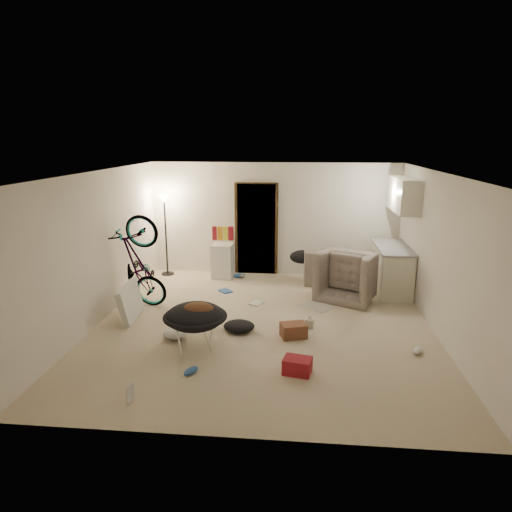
# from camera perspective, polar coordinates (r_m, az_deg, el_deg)

# --- Properties ---
(floor) EXTENTS (5.50, 6.00, 0.02)m
(floor) POSITION_cam_1_polar(r_m,az_deg,el_deg) (7.71, 0.94, -8.57)
(floor) COLOR beige
(floor) RESTS_ON ground
(ceiling) EXTENTS (5.50, 6.00, 0.02)m
(ceiling) POSITION_cam_1_polar(r_m,az_deg,el_deg) (7.10, 1.02, 10.47)
(ceiling) COLOR white
(ceiling) RESTS_ON wall_back
(wall_back) EXTENTS (5.50, 0.02, 2.50)m
(wall_back) POSITION_cam_1_polar(r_m,az_deg,el_deg) (10.24, 2.31, 4.63)
(wall_back) COLOR white
(wall_back) RESTS_ON floor
(wall_front) EXTENTS (5.50, 0.02, 2.50)m
(wall_front) POSITION_cam_1_polar(r_m,az_deg,el_deg) (4.46, -2.11, -8.81)
(wall_front) COLOR white
(wall_front) RESTS_ON floor
(wall_left) EXTENTS (0.02, 6.00, 2.50)m
(wall_left) POSITION_cam_1_polar(r_m,az_deg,el_deg) (8.00, -19.14, 0.99)
(wall_left) COLOR white
(wall_left) RESTS_ON floor
(wall_right) EXTENTS (0.02, 6.00, 2.50)m
(wall_right) POSITION_cam_1_polar(r_m,az_deg,el_deg) (7.61, 22.18, 0.04)
(wall_right) COLOR white
(wall_right) RESTS_ON floor
(doorway) EXTENTS (0.85, 0.10, 2.04)m
(doorway) POSITION_cam_1_polar(r_m,az_deg,el_deg) (10.28, 0.05, 3.36)
(doorway) COLOR black
(doorway) RESTS_ON floor
(door_trim) EXTENTS (0.97, 0.04, 2.10)m
(door_trim) POSITION_cam_1_polar(r_m,az_deg,el_deg) (10.25, 0.04, 3.33)
(door_trim) COLOR #382613
(door_trim) RESTS_ON floor
(floor_lamp) EXTENTS (0.28, 0.28, 1.81)m
(floor_lamp) POSITION_cam_1_polar(r_m,az_deg,el_deg) (10.30, -11.31, 4.73)
(floor_lamp) COLOR black
(floor_lamp) RESTS_ON floor
(kitchen_counter) EXTENTS (0.60, 1.50, 0.88)m
(kitchen_counter) POSITION_cam_1_polar(r_m,az_deg,el_deg) (9.61, 16.54, -1.61)
(kitchen_counter) COLOR silver
(kitchen_counter) RESTS_ON floor
(counter_top) EXTENTS (0.64, 1.54, 0.04)m
(counter_top) POSITION_cam_1_polar(r_m,az_deg,el_deg) (9.50, 16.74, 1.06)
(counter_top) COLOR gray
(counter_top) RESTS_ON kitchen_counter
(kitchen_uppers) EXTENTS (0.38, 1.40, 0.65)m
(kitchen_uppers) POSITION_cam_1_polar(r_m,az_deg,el_deg) (9.35, 17.99, 7.31)
(kitchen_uppers) COLOR silver
(kitchen_uppers) RESTS_ON wall_right
(sofa) EXTENTS (1.89, 0.82, 0.54)m
(sofa) POSITION_cam_1_polar(r_m,az_deg,el_deg) (9.96, 11.29, -1.72)
(sofa) COLOR #353D35
(sofa) RESTS_ON floor
(armchair) EXTENTS (1.38, 1.32, 0.70)m
(armchair) POSITION_cam_1_polar(r_m,az_deg,el_deg) (9.10, 11.93, -2.81)
(armchair) COLOR #353D35
(armchair) RESTS_ON floor
(bicycle) EXTENTS (1.86, 1.00, 1.02)m
(bicycle) POSITION_cam_1_polar(r_m,az_deg,el_deg) (8.54, -14.32, -3.28)
(bicycle) COLOR black
(bicycle) RESTS_ON floor
(book_asset) EXTENTS (0.25, 0.20, 0.02)m
(book_asset) POSITION_cam_1_polar(r_m,az_deg,el_deg) (5.76, -15.76, -17.54)
(book_asset) COLOR maroon
(book_asset) RESTS_ON floor
(mini_fridge) EXTENTS (0.47, 0.47, 0.76)m
(mini_fridge) POSITION_cam_1_polar(r_m,az_deg,el_deg) (10.11, -4.18, -0.61)
(mini_fridge) COLOR white
(mini_fridge) RESTS_ON floor
(snack_box_0) EXTENTS (0.11, 0.09, 0.30)m
(snack_box_0) POSITION_cam_1_polar(r_m,az_deg,el_deg) (9.99, -5.21, 2.87)
(snack_box_0) COLOR maroon
(snack_box_0) RESTS_ON mini_fridge
(snack_box_1) EXTENTS (0.10, 0.08, 0.30)m
(snack_box_1) POSITION_cam_1_polar(r_m,az_deg,el_deg) (9.97, -4.53, 2.85)
(snack_box_1) COLOR orange
(snack_box_1) RESTS_ON mini_fridge
(snack_box_2) EXTENTS (0.11, 0.09, 0.30)m
(snack_box_2) POSITION_cam_1_polar(r_m,az_deg,el_deg) (9.95, -3.85, 2.84)
(snack_box_2) COLOR yellow
(snack_box_2) RESTS_ON mini_fridge
(snack_box_3) EXTENTS (0.11, 0.09, 0.30)m
(snack_box_3) POSITION_cam_1_polar(r_m,az_deg,el_deg) (9.93, -3.16, 2.83)
(snack_box_3) COLOR maroon
(snack_box_3) RESTS_ON mini_fridge
(saucer_chair) EXTENTS (0.94, 0.94, 0.67)m
(saucer_chair) POSITION_cam_1_polar(r_m,az_deg,el_deg) (6.82, -7.58, -8.19)
(saucer_chair) COLOR silver
(saucer_chair) RESTS_ON floor
(hoodie) EXTENTS (0.54, 0.47, 0.22)m
(hoodie) POSITION_cam_1_polar(r_m,az_deg,el_deg) (6.70, -7.27, -6.74)
(hoodie) COLOR #4E2E1B
(hoodie) RESTS_ON saucer_chair
(sofa_drape) EXTENTS (0.65, 0.58, 0.28)m
(sofa_drape) POSITION_cam_1_polar(r_m,az_deg,el_deg) (9.83, 5.86, -0.10)
(sofa_drape) COLOR black
(sofa_drape) RESTS_ON sofa
(tv_box) EXTENTS (0.28, 0.90, 0.60)m
(tv_box) POSITION_cam_1_polar(r_m,az_deg,el_deg) (8.14, -15.45, -5.52)
(tv_box) COLOR silver
(tv_box) RESTS_ON floor
(drink_case_a) EXTENTS (0.45, 0.38, 0.22)m
(drink_case_a) POSITION_cam_1_polar(r_m,az_deg,el_deg) (7.22, 4.71, -9.25)
(drink_case_a) COLOR brown
(drink_case_a) RESTS_ON floor
(drink_case_b) EXTENTS (0.41, 0.34, 0.21)m
(drink_case_b) POSITION_cam_1_polar(r_m,az_deg,el_deg) (6.20, 5.19, -13.50)
(drink_case_b) COLOR maroon
(drink_case_b) RESTS_ON floor
(juicer) EXTENTS (0.15, 0.15, 0.22)m
(juicer) POSITION_cam_1_polar(r_m,az_deg,el_deg) (7.58, 6.70, -8.25)
(juicer) COLOR beige
(juicer) RESTS_ON floor
(newspaper) EXTENTS (0.71, 0.70, 0.01)m
(newspaper) POSITION_cam_1_polar(r_m,az_deg,el_deg) (8.55, 7.61, -6.20)
(newspaper) COLOR #AFAAA2
(newspaper) RESTS_ON floor
(book_blue) EXTENTS (0.32, 0.33, 0.03)m
(book_blue) POSITION_cam_1_polar(r_m,az_deg,el_deg) (9.27, -3.84, -4.38)
(book_blue) COLOR #2B5A9E
(book_blue) RESTS_ON floor
(book_white) EXTENTS (0.29, 0.32, 0.02)m
(book_white) POSITION_cam_1_polar(r_m,az_deg,el_deg) (8.58, 0.06, -5.92)
(book_white) COLOR silver
(book_white) RESTS_ON floor
(shoe_0) EXTENTS (0.29, 0.23, 0.10)m
(shoe_0) POSITION_cam_1_polar(r_m,az_deg,el_deg) (10.14, -2.12, -2.44)
(shoe_0) COLOR #2B5A9E
(shoe_0) RESTS_ON floor
(shoe_1) EXTENTS (0.22, 0.27, 0.09)m
(shoe_1) POSITION_cam_1_polar(r_m,az_deg,el_deg) (10.14, -1.90, -2.47)
(shoe_1) COLOR slate
(shoe_1) RESTS_ON floor
(shoe_2) EXTENTS (0.22, 0.27, 0.09)m
(shoe_2) POSITION_cam_1_polar(r_m,az_deg,el_deg) (6.24, -8.14, -14.02)
(shoe_2) COLOR #2B5A9E
(shoe_2) RESTS_ON floor
(shoe_4) EXTENTS (0.23, 0.28, 0.10)m
(shoe_4) POSITION_cam_1_polar(r_m,az_deg,el_deg) (7.11, 19.55, -11.03)
(shoe_4) COLOR white
(shoe_4) RESTS_ON floor
(clothes_lump_a) EXTENTS (0.53, 0.47, 0.16)m
(clothes_lump_a) POSITION_cam_1_polar(r_m,az_deg,el_deg) (7.42, -2.13, -8.74)
(clothes_lump_a) COLOR black
(clothes_lump_a) RESTS_ON floor
(clothes_lump_c) EXTENTS (0.50, 0.47, 0.12)m
(clothes_lump_c) POSITION_cam_1_polar(r_m,az_deg,el_deg) (7.30, -10.10, -9.58)
(clothes_lump_c) COLOR silver
(clothes_lump_c) RESTS_ON floor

